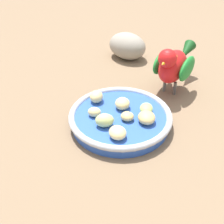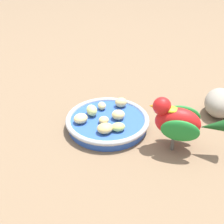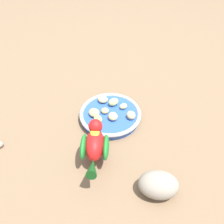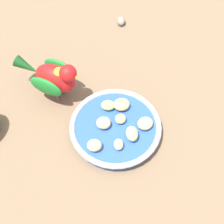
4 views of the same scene
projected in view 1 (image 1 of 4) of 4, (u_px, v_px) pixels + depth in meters
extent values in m
plane|color=#7A6047|center=(128.00, 132.00, 0.68)|extent=(4.00, 4.00, 0.00)
cylinder|color=#2D56B7|center=(120.00, 120.00, 0.70)|extent=(0.20, 0.20, 0.02)
torus|color=#B7BABF|center=(120.00, 116.00, 0.69)|extent=(0.21, 0.21, 0.01)
ellipsoid|color=#C6D17A|center=(105.00, 121.00, 0.65)|extent=(0.03, 0.04, 0.03)
ellipsoid|color=tan|center=(147.00, 117.00, 0.67)|extent=(0.04, 0.04, 0.02)
ellipsoid|color=#E5C67F|center=(118.00, 133.00, 0.63)|extent=(0.04, 0.04, 0.02)
ellipsoid|color=#E5C67F|center=(96.00, 96.00, 0.72)|extent=(0.04, 0.04, 0.03)
ellipsoid|color=tan|center=(128.00, 116.00, 0.67)|extent=(0.04, 0.04, 0.02)
ellipsoid|color=#B2CC66|center=(146.00, 109.00, 0.69)|extent=(0.04, 0.04, 0.02)
ellipsoid|color=#E5C67F|center=(122.00, 104.00, 0.70)|extent=(0.04, 0.04, 0.02)
ellipsoid|color=#E5C67F|center=(94.00, 112.00, 0.68)|extent=(0.03, 0.03, 0.02)
cylinder|color=#59544C|center=(175.00, 88.00, 0.79)|extent=(0.01, 0.01, 0.03)
cylinder|color=#59544C|center=(165.00, 85.00, 0.80)|extent=(0.01, 0.01, 0.03)
ellipsoid|color=red|center=(173.00, 66.00, 0.77)|extent=(0.11, 0.11, 0.07)
ellipsoid|color=#1E7F2D|center=(187.00, 69.00, 0.76)|extent=(0.07, 0.07, 0.05)
ellipsoid|color=#1E7F2D|center=(161.00, 62.00, 0.79)|extent=(0.07, 0.07, 0.05)
cone|color=#144719|center=(186.00, 52.00, 0.82)|extent=(0.07, 0.07, 0.04)
sphere|color=red|center=(168.00, 58.00, 0.72)|extent=(0.06, 0.06, 0.04)
cone|color=orange|center=(164.00, 63.00, 0.71)|extent=(0.02, 0.02, 0.02)
ellipsoid|color=yellow|center=(171.00, 57.00, 0.74)|extent=(0.04, 0.04, 0.01)
ellipsoid|color=gray|center=(127.00, 46.00, 0.93)|extent=(0.13, 0.13, 0.07)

